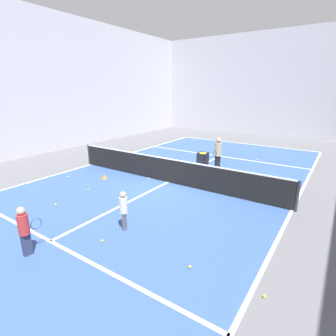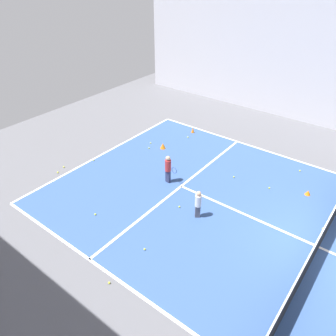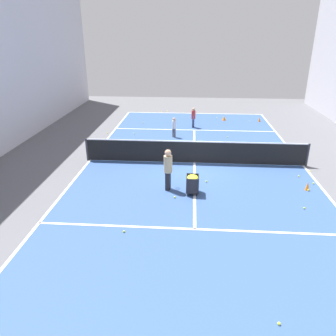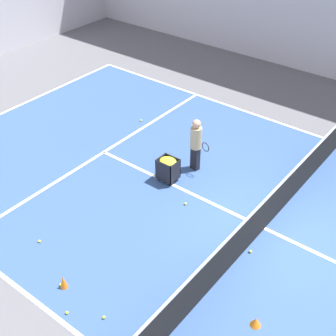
# 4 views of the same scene
# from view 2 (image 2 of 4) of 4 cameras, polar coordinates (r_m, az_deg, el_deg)

# --- Properties ---
(ground_plane) EXTENTS (33.66, 33.66, 0.00)m
(ground_plane) POSITION_cam_2_polar(r_m,az_deg,el_deg) (12.30, 24.75, -12.40)
(ground_plane) COLOR #5B5B60
(court_playing_area) EXTENTS (10.07, 20.54, 0.00)m
(court_playing_area) POSITION_cam_2_polar(r_m,az_deg,el_deg) (12.30, 24.75, -12.39)
(court_playing_area) COLOR #335189
(court_playing_area) RESTS_ON ground
(line_baseline_near) EXTENTS (10.07, 0.10, 0.00)m
(line_baseline_near) POSITION_cam_2_polar(r_m,az_deg,el_deg) (16.49, -10.85, 2.65)
(line_baseline_near) COLOR white
(line_baseline_near) RESTS_ON ground
(line_service_near) EXTENTS (10.07, 0.10, 0.00)m
(line_service_near) POSITION_cam_2_polar(r_m,az_deg,el_deg) (13.84, 2.31, -3.18)
(line_service_near) COLOR white
(line_service_near) RESTS_ON ground
(line_centre_service) EXTENTS (0.10, 11.29, 0.00)m
(line_centre_service) POSITION_cam_2_polar(r_m,az_deg,el_deg) (12.29, 24.75, -12.38)
(line_centre_service) COLOR white
(line_centre_service) RESTS_ON ground
(tennis_net) EXTENTS (10.37, 0.10, 1.09)m
(tennis_net) POSITION_cam_2_polar(r_m,az_deg,el_deg) (11.93, 25.37, -10.47)
(tennis_net) COLOR #2D2D33
(tennis_net) RESTS_ON ground
(player_near_baseline) EXTENTS (0.28, 0.59, 1.28)m
(player_near_baseline) POSITION_cam_2_polar(r_m,az_deg,el_deg) (13.68, 0.04, 0.09)
(player_near_baseline) COLOR #2D3351
(player_near_baseline) RESTS_ON ground
(child_midcourt) EXTENTS (0.33, 0.33, 1.17)m
(child_midcourt) POSITION_cam_2_polar(r_m,az_deg,el_deg) (11.94, 5.27, -6.02)
(child_midcourt) COLOR #4C4C56
(child_midcourt) RESTS_ON ground
(training_cone_0) EXTENTS (0.23, 0.23, 0.20)m
(training_cone_0) POSITION_cam_2_polar(r_m,az_deg,el_deg) (14.46, 23.18, -3.96)
(training_cone_0) COLOR orange
(training_cone_0) RESTS_ON ground
(training_cone_1) EXTENTS (0.27, 0.27, 0.29)m
(training_cone_1) POSITION_cam_2_polar(r_m,az_deg,el_deg) (16.50, -0.90, 3.89)
(training_cone_1) COLOR orange
(training_cone_1) RESTS_ON ground
(training_cone_3) EXTENTS (0.17, 0.17, 0.32)m
(training_cone_3) POSITION_cam_2_polar(r_m,az_deg,el_deg) (18.13, 4.35, 6.64)
(training_cone_3) COLOR orange
(training_cone_3) RESTS_ON ground
(tennis_ball_4) EXTENTS (0.07, 0.07, 0.07)m
(tennis_ball_4) POSITION_cam_2_polar(r_m,az_deg,el_deg) (17.03, -3.04, 4.38)
(tennis_ball_4) COLOR yellow
(tennis_ball_4) RESTS_ON ground
(tennis_ball_5) EXTENTS (0.07, 0.07, 0.07)m
(tennis_ball_5) POSITION_cam_2_polar(r_m,az_deg,el_deg) (10.39, -10.21, -19.07)
(tennis_ball_5) COLOR yellow
(tennis_ball_5) RESTS_ON ground
(tennis_ball_6) EXTENTS (0.07, 0.07, 0.07)m
(tennis_ball_6) POSITION_cam_2_polar(r_m,az_deg,el_deg) (16.55, -3.32, 3.48)
(tennis_ball_6) COLOR yellow
(tennis_ball_6) RESTS_ON ground
(tennis_ball_8) EXTENTS (0.07, 0.07, 0.07)m
(tennis_ball_8) POSITION_cam_2_polar(r_m,az_deg,el_deg) (14.31, 17.22, -3.34)
(tennis_ball_8) COLOR yellow
(tennis_ball_8) RESTS_ON ground
(tennis_ball_10) EXTENTS (0.07, 0.07, 0.07)m
(tennis_ball_10) POSITION_cam_2_polar(r_m,az_deg,el_deg) (11.13, -4.09, -13.92)
(tennis_ball_10) COLOR yellow
(tennis_ball_10) RESTS_ON ground
(tennis_ball_12) EXTENTS (0.07, 0.07, 0.07)m
(tennis_ball_12) POSITION_cam_2_polar(r_m,az_deg,el_deg) (12.67, -12.56, -7.87)
(tennis_ball_12) COLOR yellow
(tennis_ball_12) RESTS_ON ground
(tennis_ball_13) EXTENTS (0.07, 0.07, 0.07)m
(tennis_ball_13) POSITION_cam_2_polar(r_m,az_deg,el_deg) (12.71, 1.99, -6.76)
(tennis_ball_13) COLOR yellow
(tennis_ball_13) RESTS_ON ground
(tennis_ball_14) EXTENTS (0.07, 0.07, 0.07)m
(tennis_ball_14) POSITION_cam_2_polar(r_m,az_deg,el_deg) (13.01, 25.38, -9.52)
(tennis_ball_14) COLOR yellow
(tennis_ball_14) RESTS_ON ground
(tennis_ball_16) EXTENTS (0.07, 0.07, 0.07)m
(tennis_ball_16) POSITION_cam_2_polar(r_m,az_deg,el_deg) (17.61, 3.50, 5.38)
(tennis_ball_16) COLOR yellow
(tennis_ball_16) RESTS_ON ground
(tennis_ball_17) EXTENTS (0.07, 0.07, 0.07)m
(tennis_ball_17) POSITION_cam_2_polar(r_m,az_deg,el_deg) (15.45, -18.64, -0.71)
(tennis_ball_17) COLOR yellow
(tennis_ball_17) RESTS_ON ground
(tennis_ball_18) EXTENTS (0.07, 0.07, 0.07)m
(tennis_ball_18) POSITION_cam_2_polar(r_m,az_deg,el_deg) (15.92, -12.82, 1.35)
(tennis_ball_18) COLOR yellow
(tennis_ball_18) RESTS_ON ground
(tennis_ball_21) EXTENTS (0.07, 0.07, 0.07)m
(tennis_ball_21) POSITION_cam_2_polar(r_m,az_deg,el_deg) (15.75, -17.70, 0.17)
(tennis_ball_21) COLOR yellow
(tennis_ball_21) RESTS_ON ground
(tennis_ball_24) EXTENTS (0.07, 0.07, 0.07)m
(tennis_ball_24) POSITION_cam_2_polar(r_m,az_deg,el_deg) (15.90, 21.98, -0.45)
(tennis_ball_24) COLOR yellow
(tennis_ball_24) RESTS_ON ground
(tennis_ball_25) EXTENTS (0.07, 0.07, 0.07)m
(tennis_ball_25) POSITION_cam_2_polar(r_m,az_deg,el_deg) (14.62, 11.39, -1.53)
(tennis_ball_25) COLOR yellow
(tennis_ball_25) RESTS_ON ground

